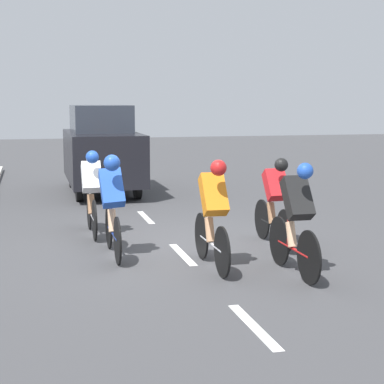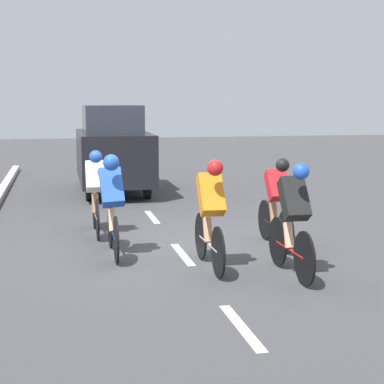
% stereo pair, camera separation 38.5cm
% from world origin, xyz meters
% --- Properties ---
extents(ground_plane, '(60.00, 60.00, 0.00)m').
position_xyz_m(ground_plane, '(0.00, 0.00, 0.00)').
color(ground_plane, '#424244').
extents(lane_stripe_near, '(0.12, 1.40, 0.01)m').
position_xyz_m(lane_stripe_near, '(0.00, 3.72, 0.00)').
color(lane_stripe_near, white).
rests_on(lane_stripe_near, ground).
extents(lane_stripe_mid, '(0.12, 1.40, 0.01)m').
position_xyz_m(lane_stripe_mid, '(0.00, 0.52, 0.00)').
color(lane_stripe_mid, white).
rests_on(lane_stripe_mid, ground).
extents(lane_stripe_far, '(0.12, 1.40, 0.01)m').
position_xyz_m(lane_stripe_far, '(0.00, -2.68, 0.00)').
color(lane_stripe_far, white).
rests_on(lane_stripe_far, ground).
extents(cyclist_blue, '(0.36, 1.73, 1.55)m').
position_xyz_m(cyclist_blue, '(1.04, 0.42, 0.82)').
color(cyclist_blue, black).
rests_on(cyclist_blue, ground).
extents(cyclist_red, '(0.33, 1.67, 1.44)m').
position_xyz_m(cyclist_red, '(-1.55, 0.32, 0.75)').
color(cyclist_red, black).
rests_on(cyclist_red, ground).
extents(cyclist_black, '(0.32, 1.69, 1.53)m').
position_xyz_m(cyclist_black, '(-1.18, 2.02, 0.79)').
color(cyclist_black, black).
rests_on(cyclist_black, ground).
extents(cyclist_white, '(0.32, 1.68, 1.49)m').
position_xyz_m(cyclist_white, '(1.19, -1.21, 0.77)').
color(cyclist_white, black).
rests_on(cyclist_white, ground).
extents(cyclist_orange, '(0.32, 1.73, 1.54)m').
position_xyz_m(cyclist_orange, '(-0.21, 1.43, 0.80)').
color(cyclist_orange, black).
rests_on(cyclist_orange, ground).
extents(support_car, '(1.70, 4.01, 2.19)m').
position_xyz_m(support_car, '(0.45, -6.37, 1.09)').
color(support_car, black).
rests_on(support_car, ground).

